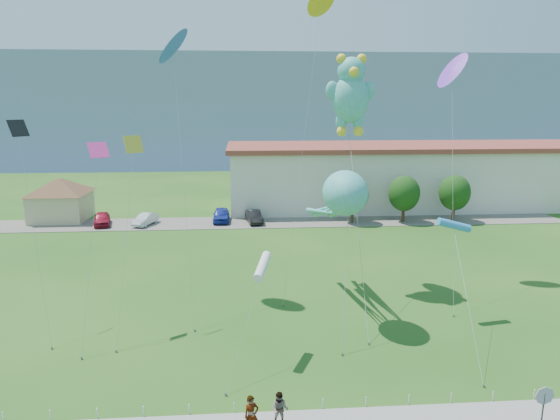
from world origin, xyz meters
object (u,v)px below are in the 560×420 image
at_px(pedestrian_left, 251,415).
at_px(octopus_kite, 340,201).
at_px(teddy_bear_kite, 351,93).
at_px(parked_car_silver, 145,219).
at_px(pavilion, 60,195).
at_px(pedestrian_right, 280,409).
at_px(parked_car_red, 102,219).
at_px(parked_car_black, 254,217).
at_px(warehouse, 453,174).
at_px(stop_sign, 544,401).
at_px(parked_car_blue, 221,215).

height_order(pedestrian_left, octopus_kite, octopus_kite).
bearing_deg(teddy_bear_kite, parked_car_silver, 132.98).
bearing_deg(pavilion, pedestrian_right, -60.44).
distance_m(parked_car_red, octopus_kite, 34.57).
relative_size(parked_car_red, parked_car_black, 1.00).
bearing_deg(warehouse, octopus_kite, -122.67).
relative_size(pedestrian_right, parked_car_silver, 0.39).
xyz_separation_m(stop_sign, teddy_bear_kite, (-4.29, 18.56, 12.41)).
relative_size(pedestrian_left, parked_car_blue, 0.38).
distance_m(stop_sign, teddy_bear_kite, 22.73).
relative_size(warehouse, pedestrian_left, 35.26).
bearing_deg(octopus_kite, pedestrian_right, -111.89).
xyz_separation_m(stop_sign, pedestrian_right, (-10.53, 1.70, -1.01)).
bearing_deg(warehouse, parked_car_silver, -166.63).
height_order(pedestrian_left, parked_car_red, pedestrian_left).
height_order(stop_sign, pedestrian_right, stop_sign).
bearing_deg(parked_car_red, stop_sign, -67.22).
bearing_deg(stop_sign, warehouse, 71.10).
bearing_deg(parked_car_red, teddy_bear_kite, -53.69).
distance_m(pedestrian_left, octopus_kite, 15.02).
height_order(stop_sign, parked_car_black, stop_sign).
xyz_separation_m(parked_car_blue, parked_car_black, (3.78, -0.85, -0.08)).
bearing_deg(pedestrian_left, pavilion, 99.80).
bearing_deg(warehouse, pedestrian_left, -121.01).
xyz_separation_m(warehouse, parked_car_black, (-27.32, -9.23, -3.36)).
bearing_deg(parked_car_blue, pedestrian_left, -85.83).
relative_size(pedestrian_right, parked_car_red, 0.36).
distance_m(pavilion, pedestrian_right, 46.61).
bearing_deg(stop_sign, teddy_bear_kite, 103.01).
distance_m(warehouse, parked_car_silver, 40.88).
xyz_separation_m(parked_car_red, parked_car_blue, (13.39, 0.78, 0.06)).
relative_size(pedestrian_left, octopus_kite, 0.15).
bearing_deg(stop_sign, parked_car_blue, 110.14).
bearing_deg(pedestrian_left, stop_sign, -24.01).
height_order(parked_car_red, octopus_kite, octopus_kite).
bearing_deg(pedestrian_right, parked_car_red, 134.20).
bearing_deg(pavilion, parked_car_black, -8.12).
height_order(pedestrian_left, parked_car_silver, pedestrian_left).
distance_m(warehouse, teddy_bear_kite, 37.61).
bearing_deg(teddy_bear_kite, pedestrian_left, -113.28).
xyz_separation_m(stop_sign, parked_car_blue, (-14.60, 39.82, -1.03)).
relative_size(pavilion, stop_sign, 3.68).
distance_m(pavilion, pedestrian_left, 46.46).
bearing_deg(warehouse, parked_car_black, -161.33).
bearing_deg(parked_car_black, teddy_bear_kite, -80.87).
bearing_deg(pavilion, pedestrian_left, -62.05).
bearing_deg(parked_car_red, parked_car_black, -13.09).
height_order(pavilion, warehouse, warehouse).
relative_size(parked_car_silver, parked_car_blue, 0.85).
bearing_deg(parked_car_silver, warehouse, 31.61).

